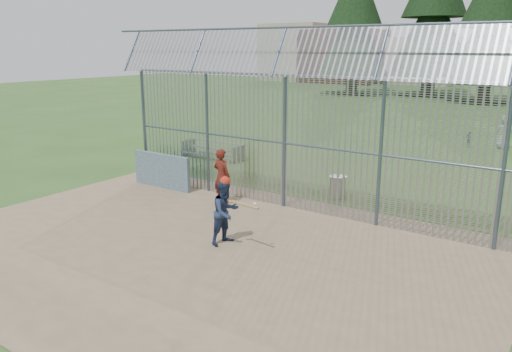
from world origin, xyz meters
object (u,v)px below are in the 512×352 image
Objects in this scene: batter at (226,212)px; bleacher at (212,149)px; dugout_wall at (162,171)px; onlooker at (222,176)px; trash_can at (338,187)px.

batter is 9.97m from bleacher.
onlooker is at bearing -3.60° from dugout_wall.
dugout_wall reaches higher than bleacher.
bleacher is (-7.17, 2.34, 0.03)m from trash_can.
trash_can is at bearing -18.10° from bleacher.
trash_can is (2.79, 2.54, -0.50)m from onlooker.
trash_can is at bearing 4.57° from batter.
batter is at bearing -96.77° from trash_can.
batter is at bearing -48.75° from bleacher.
bleacher is at bearing 161.90° from trash_can.
dugout_wall is 1.54× the size of batter.
batter reaches higher than bleacher.
dugout_wall is at bearing 72.17° from batter.
dugout_wall is 4.97m from bleacher.
bleacher is at bearing 52.59° from batter.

